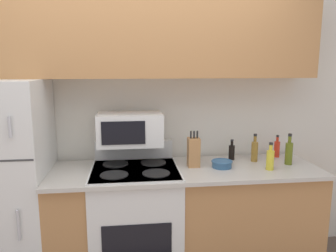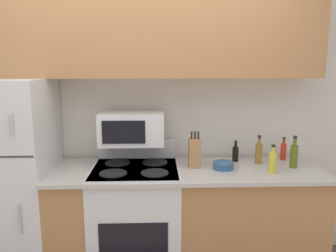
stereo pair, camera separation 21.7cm
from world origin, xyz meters
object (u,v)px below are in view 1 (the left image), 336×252
object	(u,v)px
knife_block	(194,152)
bottle_soy_sauce	(232,152)
microwave	(130,129)
bowl	(222,164)
bottle_hot_sauce	(277,148)
stove	(136,221)
bottle_cooking_spray	(270,159)
bottle_vinegar	(255,151)
bottle_olive_oil	(289,152)

from	to	relation	value
knife_block	bottle_soy_sauce	size ratio (longest dim) A/B	1.65
microwave	bowl	world-z (taller)	microwave
bottle_hot_sauce	bottle_soy_sauce	bearing A→B (deg)	-175.37
stove	bottle_hot_sauce	xyz separation A→B (m)	(1.27, 0.23, 0.51)
bottle_hot_sauce	bottle_cooking_spray	size ratio (longest dim) A/B	0.91
knife_block	bottle_vinegar	distance (m)	0.55
microwave	bottle_hot_sauce	size ratio (longest dim) A/B	2.60
bowl	bottle_olive_oil	size ratio (longest dim) A/B	0.65
bottle_vinegar	bottle_hot_sauce	bearing A→B (deg)	23.05
microwave	bottle_soy_sauce	xyz separation A→B (m)	(0.88, 0.05, -0.23)
bottle_cooking_spray	bottle_soy_sauce	bearing A→B (deg)	124.11
microwave	bottle_soy_sauce	world-z (taller)	microwave
bowl	bottle_hot_sauce	xyz separation A→B (m)	(0.58, 0.24, 0.05)
knife_block	bottle_soy_sauce	bearing A→B (deg)	22.71
bottle_cooking_spray	bowl	bearing A→B (deg)	163.73
knife_block	bowl	bearing A→B (deg)	-13.39
bottle_hot_sauce	bottle_cooking_spray	distance (m)	0.41
bottle_cooking_spray	knife_block	bearing A→B (deg)	164.82
bowl	bottle_hot_sauce	bearing A→B (deg)	22.81
bottle_hot_sauce	bottle_vinegar	world-z (taller)	bottle_vinegar
stove	bottle_soy_sauce	world-z (taller)	bottle_soy_sauce
microwave	knife_block	bearing A→B (deg)	-11.72
bottle_hot_sauce	bottle_cooking_spray	xyz separation A→B (m)	(-0.22, -0.35, 0.01)
stove	bottle_cooking_spray	bearing A→B (deg)	-6.54
knife_block	bottle_hot_sauce	xyz separation A→B (m)	(0.80, 0.19, -0.04)
bottle_cooking_spray	bottle_vinegar	bearing A→B (deg)	97.93
microwave	knife_block	size ratio (longest dim) A/B	1.75
bowl	bottle_olive_oil	xyz separation A→B (m)	(0.57, 0.02, 0.07)
stove	bottle_olive_oil	world-z (taller)	bottle_olive_oil
bottle_cooking_spray	bottle_hot_sauce	bearing A→B (deg)	57.84
bottle_hot_sauce	stove	bearing A→B (deg)	-169.95
bottle_vinegar	bottle_cooking_spray	xyz separation A→B (m)	(0.03, -0.24, -0.01)
bottle_olive_oil	bottle_hot_sauce	size ratio (longest dim) A/B	1.30
bottle_olive_oil	stove	bearing A→B (deg)	179.99
bottle_hot_sauce	bottle_soy_sauce	xyz separation A→B (m)	(-0.43, -0.03, -0.01)
knife_block	bottle_vinegar	size ratio (longest dim) A/B	1.23
microwave	bowl	distance (m)	0.79
microwave	bowl	bearing A→B (deg)	-12.23
bottle_soy_sauce	bottle_cooking_spray	bearing A→B (deg)	-55.89
stove	bottle_hot_sauce	bearing A→B (deg)	10.05
knife_block	bottle_olive_oil	world-z (taller)	knife_block
bowl	bottle_cooking_spray	bearing A→B (deg)	-16.27
bottle_olive_oil	bottle_hot_sauce	world-z (taller)	bottle_olive_oil
bottle_vinegar	bottle_soy_sauce	world-z (taller)	bottle_vinegar
bottle_olive_oil	bottle_vinegar	size ratio (longest dim) A/B	1.08
stove	bottle_hot_sauce	world-z (taller)	bottle_hot_sauce
knife_block	bowl	world-z (taller)	knife_block
stove	bottle_soy_sauce	bearing A→B (deg)	12.75
microwave	knife_block	distance (m)	0.55
knife_block	bottle_vinegar	xyz separation A→B (m)	(0.55, 0.08, -0.03)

